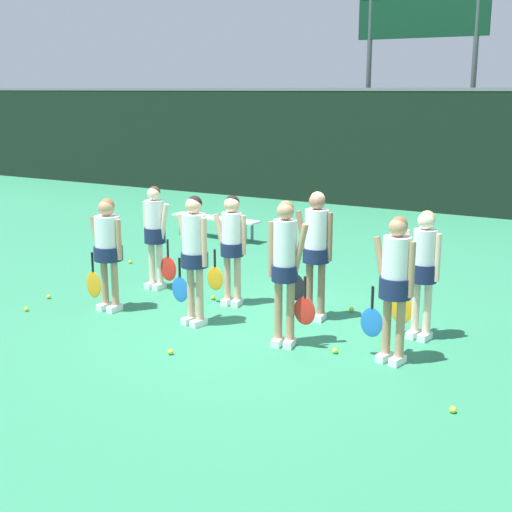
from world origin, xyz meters
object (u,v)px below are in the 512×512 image
object	(u,v)px
player_2	(285,262)
player_7	(423,265)
tennis_ball_5	(453,410)
tennis_ball_6	(213,297)
scoreboard	(421,34)
player_0	(108,244)
tennis_ball_4	(48,297)
bench_courtside	(215,220)
tennis_ball_0	(402,302)
tennis_ball_8	(171,352)
tennis_ball_3	(26,309)
tennis_ball_7	(335,351)
player_3	(395,277)
player_5	(232,241)
player_1	(194,249)
tennis_ball_1	(351,309)
player_4	(155,230)
player_6	(316,244)
tennis_ball_2	(130,262)

from	to	relation	value
player_2	player_7	world-z (taller)	player_2
tennis_ball_5	tennis_ball_6	xyz separation A→B (m)	(-4.19, 2.03, -0.00)
scoreboard	tennis_ball_5	bearing A→B (deg)	-70.15
scoreboard	player_0	world-z (taller)	scoreboard
tennis_ball_4	bench_courtside	bearing A→B (deg)	93.39
tennis_ball_0	tennis_ball_4	xyz separation A→B (m)	(-4.72, -2.46, -0.00)
tennis_ball_0	tennis_ball_8	world-z (taller)	same
tennis_ball_0	tennis_ball_8	bearing A→B (deg)	-116.70
tennis_ball_3	bench_courtside	bearing A→B (deg)	94.98
tennis_ball_8	tennis_ball_7	bearing A→B (deg)	31.40
player_3	tennis_ball_4	distance (m)	5.48
player_0	tennis_ball_4	xyz separation A→B (m)	(-1.19, -0.06, -0.94)
player_5	tennis_ball_8	size ratio (longest dim) A/B	23.41
player_1	player_2	world-z (taller)	player_2
player_5	tennis_ball_1	world-z (taller)	player_5
player_5	tennis_ball_3	world-z (taller)	player_5
scoreboard	player_3	xyz separation A→B (m)	(3.63, -11.80, -3.51)
tennis_ball_1	player_4	bearing A→B (deg)	-172.62
tennis_ball_1	player_7	bearing A→B (deg)	-26.24
tennis_ball_6	bench_courtside	bearing A→B (deg)	123.03
player_5	scoreboard	bearing A→B (deg)	83.28
player_6	tennis_ball_1	xyz separation A→B (m)	(0.32, 0.56, -1.02)
tennis_ball_1	tennis_ball_3	world-z (taller)	tennis_ball_1
player_6	tennis_ball_6	bearing A→B (deg)	171.43
scoreboard	player_2	bearing A→B (deg)	-79.14
tennis_ball_7	tennis_ball_1	bearing A→B (deg)	106.27
scoreboard	tennis_ball_3	world-z (taller)	scoreboard
tennis_ball_0	tennis_ball_3	distance (m)	5.47
player_4	tennis_ball_8	world-z (taller)	player_4
player_1	player_3	bearing A→B (deg)	12.06
tennis_ball_0	tennis_ball_2	size ratio (longest dim) A/B	1.03
tennis_ball_2	tennis_ball_7	distance (m)	5.58
player_5	tennis_ball_5	distance (m)	4.39
player_3	tennis_ball_5	size ratio (longest dim) A/B	24.18
tennis_ball_7	tennis_ball_8	world-z (taller)	same
tennis_ball_4	tennis_ball_6	size ratio (longest dim) A/B	0.91
scoreboard	player_4	world-z (taller)	scoreboard
player_5	player_7	bearing A→B (deg)	-11.47
player_3	player_4	distance (m)	4.48
bench_courtside	player_3	distance (m)	7.50
bench_courtside	player_2	world-z (taller)	player_2
player_0	tennis_ball_3	world-z (taller)	player_0
player_7	tennis_ball_4	distance (m)	5.61
player_6	player_7	distance (m)	1.50
scoreboard	tennis_ball_1	xyz separation A→B (m)	(2.47, -10.26, -4.49)
bench_courtside	tennis_ball_0	distance (m)	5.66
player_0	tennis_ball_3	size ratio (longest dim) A/B	25.08
player_7	tennis_ball_1	world-z (taller)	player_7
player_1	player_5	size ratio (longest dim) A/B	1.08
bench_courtside	player_7	distance (m)	6.94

